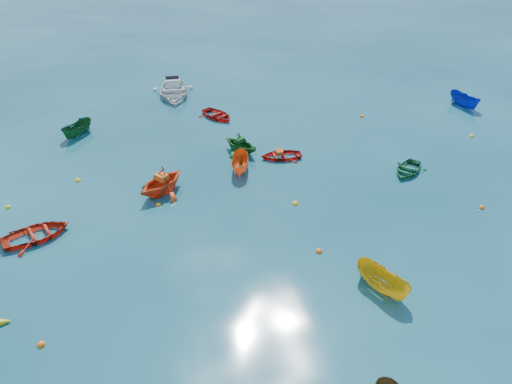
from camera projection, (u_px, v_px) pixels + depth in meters
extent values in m
plane|color=#093842|center=(277.00, 253.00, 24.09)|extent=(160.00, 160.00, 0.00)
imported|color=red|center=(162.00, 192.00, 28.74)|extent=(4.18, 4.15, 1.67)
imported|color=gold|center=(381.00, 289.00, 21.95)|extent=(2.19, 3.06, 1.11)
imported|color=#13542B|center=(407.00, 172.00, 30.74)|extent=(3.26, 3.25, 0.56)
imported|color=#B7240F|center=(37.00, 238.00, 25.10)|extent=(3.97, 3.44, 0.69)
imported|color=#E75915|center=(241.00, 170.00, 30.92)|extent=(1.64, 2.89, 1.05)
imported|color=#135418|center=(241.00, 152.00, 32.98)|extent=(3.44, 3.52, 1.41)
imported|color=#B4130F|center=(281.00, 158.00, 32.31)|extent=(2.72, 2.01, 0.55)
imported|color=#0D1EA6|center=(463.00, 106.00, 39.64)|extent=(1.74, 3.12, 1.14)
imported|color=#AF130E|center=(217.00, 117.00, 37.76)|extent=(3.32, 3.58, 0.61)
imported|color=#10451D|center=(79.00, 135.00, 35.17)|extent=(2.45, 2.81, 1.06)
imported|color=silver|center=(174.00, 96.00, 41.53)|extent=(3.66, 5.00, 1.61)
cube|color=orange|center=(161.00, 177.00, 28.25)|extent=(0.85, 0.86, 0.33)
cube|color=#134C19|center=(239.00, 140.00, 32.59)|extent=(0.73, 0.70, 0.28)
cube|color=#BA3F13|center=(279.00, 152.00, 32.08)|extent=(0.46, 0.60, 0.28)
sphere|color=orange|center=(41.00, 345.00, 19.33)|extent=(0.33, 0.33, 0.33)
sphere|color=gold|center=(363.00, 270.00, 23.04)|extent=(0.30, 0.30, 0.30)
sphere|color=#E75F0C|center=(319.00, 252.00, 24.15)|extent=(0.34, 0.34, 0.34)
sphere|color=gold|center=(8.00, 208.00, 27.40)|extent=(0.31, 0.31, 0.31)
sphere|color=orange|center=(158.00, 205.00, 27.61)|extent=(0.29, 0.29, 0.29)
sphere|color=yellow|center=(295.00, 204.00, 27.70)|extent=(0.37, 0.37, 0.37)
sphere|color=orange|center=(482.00, 208.00, 27.37)|extent=(0.32, 0.32, 0.32)
sphere|color=yellow|center=(78.00, 181.00, 29.83)|extent=(0.35, 0.35, 0.35)
sphere|color=orange|center=(362.00, 117.00, 37.86)|extent=(0.32, 0.32, 0.32)
sphere|color=yellow|center=(472.00, 137.00, 34.96)|extent=(0.35, 0.35, 0.35)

